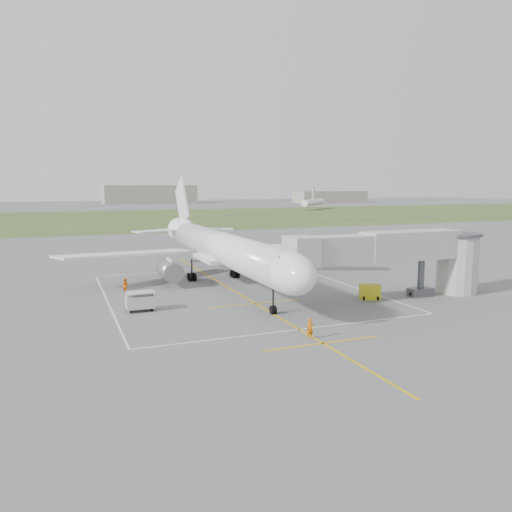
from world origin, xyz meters
name	(u,v)px	position (x,y,z in m)	size (l,w,h in m)	color
ground	(225,285)	(0.00, 0.00, 0.00)	(700.00, 700.00, 0.00)	#5E5E61
grass_strip	(112,219)	(0.00, 130.00, 0.01)	(700.00, 120.00, 0.02)	#3C4E22
apron_markings	(241,295)	(0.00, -5.82, 0.01)	(28.20, 60.00, 0.01)	#C4A00B
airliner	(222,249)	(0.00, 0.75, 4.39)	(38.93, 46.75, 13.52)	white
jet_bridge	(405,254)	(15.72, -13.50, 4.74)	(23.40, 5.00, 7.20)	#9C958D
gpu_unit	(370,292)	(12.06, -12.65, 0.77)	(2.46, 2.12, 1.57)	gold
baggage_cart	(140,301)	(-11.40, -8.73, 0.95)	(2.69, 1.62, 1.86)	#BABABA
ramp_worker_nose	(310,329)	(-0.40, -22.64, 0.83)	(0.61, 0.40, 1.66)	orange
ramp_worker_wing	(125,286)	(-11.68, 0.20, 0.84)	(0.82, 0.63, 1.68)	orange
distant_hangars	(60,197)	(-16.15, 265.19, 5.17)	(345.00, 49.00, 12.00)	gray
distant_aircraft	(112,205)	(4.32, 168.49, 3.59)	(212.09, 33.91, 8.85)	white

